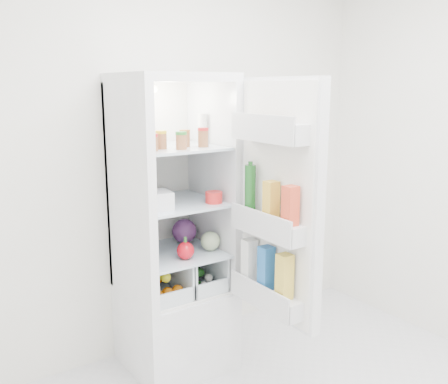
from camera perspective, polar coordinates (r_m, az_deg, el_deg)
room_walls at (r=2.09m, az=15.14°, el=7.87°), size 3.02×3.02×2.61m
refrigerator at (r=3.13m, az=-6.09°, el=-7.89°), size 0.60×0.60×1.80m
shelf_low at (r=3.05m, az=-5.56°, el=-6.90°), size 0.49×0.53×0.01m
shelf_mid at (r=2.97m, az=-5.68°, el=-1.23°), size 0.49×0.53×0.02m
shelf_top at (r=2.91m, az=-5.81°, el=5.10°), size 0.49×0.53×0.02m
crisper_left at (r=3.05m, az=-7.55°, el=-9.61°), size 0.23×0.46×0.22m
crisper_right at (r=3.16m, az=-3.54°, el=-8.75°), size 0.23×0.46×0.22m
condiment_jars at (r=2.79m, az=-5.40°, el=5.83°), size 0.38×0.16×0.08m
squeeze_bottle at (r=3.03m, az=-2.52°, el=7.27°), size 0.07×0.07×0.18m
tub_white at (r=2.79m, az=-7.72°, el=-0.95°), size 0.17×0.17×0.10m
tin_red at (r=2.91m, az=-1.17°, el=-0.61°), size 0.12×0.12×0.07m
foil_tray at (r=3.10m, az=-7.86°, el=-0.16°), size 0.18×0.14×0.04m
red_cabbage at (r=3.19m, az=-4.56°, el=-4.46°), size 0.15×0.15×0.15m
bell_pepper at (r=2.90m, az=-4.42°, el=-6.70°), size 0.10×0.10×0.10m
mushroom_bowl at (r=3.07m, az=-9.33°, el=-6.06°), size 0.18×0.18×0.07m
salad_bag at (r=3.04m, az=-1.58°, el=-5.63°), size 0.12×0.12×0.12m
citrus_pile at (r=3.00m, az=-7.17°, el=-10.37°), size 0.20×0.24×0.16m
veg_pile at (r=3.17m, az=-3.43°, el=-9.54°), size 0.16×0.30×0.10m
fridge_door at (r=2.66m, az=5.99°, el=-1.83°), size 0.17×0.60×1.30m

